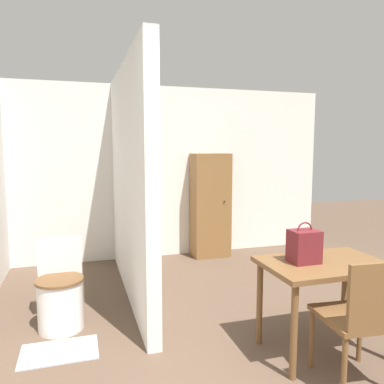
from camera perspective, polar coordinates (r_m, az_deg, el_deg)
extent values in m
cube|color=white|center=(5.59, -4.85, 2.98)|extent=(5.18, 0.12, 2.50)
cube|color=white|center=(4.12, -9.48, 1.57)|extent=(0.12, 2.64, 2.50)
cube|color=brown|center=(3.14, 19.50, -10.34)|extent=(0.95, 0.63, 0.04)
cylinder|color=brown|center=(2.85, 15.27, -19.89)|extent=(0.05, 0.05, 0.69)
cylinder|color=brown|center=(3.26, 10.26, -16.29)|extent=(0.05, 0.05, 0.69)
cylinder|color=brown|center=(3.69, 22.20, -13.86)|extent=(0.05, 0.05, 0.69)
cube|color=brown|center=(2.93, 23.51, -17.06)|extent=(0.50, 0.50, 0.04)
cube|color=brown|center=(2.68, 26.46, -14.05)|extent=(0.41, 0.07, 0.43)
cylinder|color=brown|center=(3.08, 17.76, -20.50)|extent=(0.04, 0.04, 0.44)
cylinder|color=brown|center=(3.28, 24.19, -19.02)|extent=(0.04, 0.04, 0.44)
cylinder|color=brown|center=(2.79, 22.17, -23.81)|extent=(0.04, 0.04, 0.44)
cylinder|color=white|center=(3.68, -19.41, -15.95)|extent=(0.39, 0.39, 0.44)
cylinder|color=brown|center=(3.60, -19.56, -12.54)|extent=(0.42, 0.42, 0.02)
cube|color=white|center=(3.81, -19.48, -9.10)|extent=(0.39, 0.18, 0.32)
cube|color=maroon|center=(3.03, 16.71, -7.95)|extent=(0.22, 0.17, 0.25)
torus|color=maroon|center=(3.01, 16.79, -5.62)|extent=(0.13, 0.01, 0.13)
cube|color=brown|center=(5.58, 2.79, -2.02)|extent=(0.54, 0.37, 1.53)
sphere|color=black|center=(5.43, 4.99, -1.45)|extent=(0.02, 0.02, 0.02)
cube|color=#B2BCC6|center=(3.40, -19.55, -21.96)|extent=(0.59, 0.38, 0.01)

